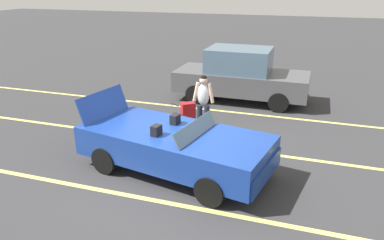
% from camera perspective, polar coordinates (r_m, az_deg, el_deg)
% --- Properties ---
extents(ground_plane, '(80.00, 80.00, 0.00)m').
position_cam_1_polar(ground_plane, '(8.18, -2.67, -7.85)').
color(ground_plane, '#333335').
extents(lot_line_near, '(18.00, 0.12, 0.01)m').
position_cam_1_polar(lot_line_near, '(7.20, -6.24, -12.32)').
color(lot_line_near, '#EAE066').
rests_on(lot_line_near, ground_plane).
extents(lot_line_mid, '(18.00, 0.12, 0.01)m').
position_cam_1_polar(lot_line_mid, '(9.41, 0.49, -3.78)').
color(lot_line_mid, '#EAE066').
rests_on(lot_line_mid, ground_plane).
extents(lot_line_far, '(18.00, 0.12, 0.01)m').
position_cam_1_polar(lot_line_far, '(11.82, 4.48, 1.43)').
color(lot_line_far, '#EAE066').
rests_on(lot_line_far, ground_plane).
extents(convertible_car, '(4.39, 2.51, 1.53)m').
position_cam_1_polar(convertible_car, '(7.81, -1.50, -4.39)').
color(convertible_car, navy).
rests_on(convertible_car, ground_plane).
extents(suitcase_large_black, '(0.56, 0.48, 1.06)m').
position_cam_1_polar(suitcase_large_black, '(9.37, -2.22, -1.43)').
color(suitcase_large_black, black).
rests_on(suitcase_large_black, ground_plane).
extents(suitcase_medium_bright, '(0.46, 0.44, 0.62)m').
position_cam_1_polar(suitcase_medium_bright, '(10.69, -0.62, 1.11)').
color(suitcase_medium_bright, red).
rests_on(suitcase_medium_bright, ground_plane).
extents(traveler_person, '(0.60, 0.22, 1.65)m').
position_cam_1_polar(traveler_person, '(9.69, 1.78, 2.87)').
color(traveler_person, '#1E2338').
rests_on(traveler_person, ground_plane).
extents(parked_sedan_near, '(4.52, 1.91, 1.82)m').
position_cam_1_polar(parked_sedan_near, '(12.75, 7.58, 6.93)').
color(parked_sedan_near, '#4C4C51').
rests_on(parked_sedan_near, ground_plane).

